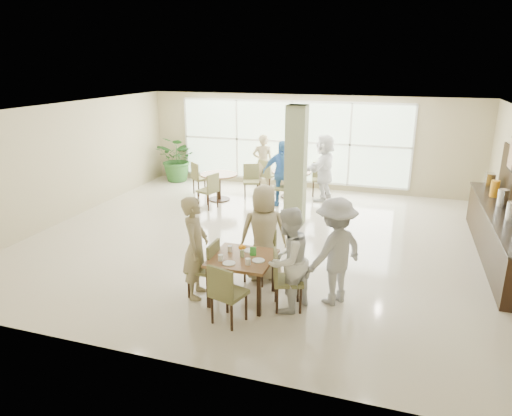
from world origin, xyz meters
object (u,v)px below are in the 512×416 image
(teen_far, at_px, (264,233))
(teen_standing, at_px, (335,251))
(teen_right, at_px, (288,260))
(teen_left, at_px, (196,247))
(main_table, at_px, (242,262))
(adult_a, at_px, (282,173))
(buffet_counter, at_px, (501,231))
(adult_b, at_px, (324,167))
(round_table_left, at_px, (219,181))
(potted_plant, at_px, (178,159))
(round_table_right, at_px, (291,177))
(adult_standing, at_px, (263,163))

(teen_far, relative_size, teen_standing, 0.99)
(teen_far, bearing_deg, teen_right, 104.40)
(teen_left, bearing_deg, main_table, -93.72)
(teen_far, bearing_deg, adult_a, -100.65)
(buffet_counter, height_order, adult_b, buffet_counter)
(teen_left, bearing_deg, round_table_left, 7.00)
(potted_plant, distance_m, teen_far, 7.49)
(adult_b, bearing_deg, buffet_counter, 64.59)
(round_table_right, bearing_deg, teen_right, -76.95)
(main_table, distance_m, teen_right, 0.79)
(teen_far, height_order, adult_standing, teen_far)
(teen_right, relative_size, adult_standing, 0.98)
(teen_standing, xyz_separation_m, adult_a, (-2.14, 4.84, -0.00))
(round_table_left, height_order, adult_a, adult_a)
(potted_plant, bearing_deg, adult_b, -7.60)
(teen_standing, bearing_deg, teen_far, -73.39)
(buffet_counter, bearing_deg, potted_plant, 158.17)
(round_table_right, distance_m, potted_plant, 3.97)
(adult_standing, bearing_deg, teen_right, 94.99)
(main_table, distance_m, round_table_left, 5.70)
(round_table_left, bearing_deg, teen_far, -58.63)
(potted_plant, height_order, teen_standing, teen_standing)
(round_table_right, bearing_deg, round_table_left, -154.07)
(main_table, distance_m, buffet_counter, 5.31)
(teen_standing, relative_size, adult_standing, 1.03)
(round_table_left, bearing_deg, adult_standing, 55.99)
(teen_right, distance_m, adult_b, 6.14)
(round_table_left, relative_size, buffet_counter, 0.22)
(adult_standing, bearing_deg, round_table_right, 142.31)
(teen_standing, height_order, adult_standing, teen_standing)
(teen_standing, bearing_deg, round_table_left, -104.72)
(teen_right, bearing_deg, round_table_left, -124.23)
(adult_a, bearing_deg, round_table_right, 75.31)
(potted_plant, height_order, teen_right, teen_right)
(adult_standing, bearing_deg, adult_b, 153.60)
(teen_left, height_order, teen_far, teen_far)
(main_table, bearing_deg, teen_left, -172.28)
(teen_right, height_order, teen_standing, teen_standing)
(round_table_left, bearing_deg, adult_b, 18.60)
(buffet_counter, relative_size, adult_a, 2.69)
(round_table_right, relative_size, adult_a, 0.64)
(main_table, height_order, teen_far, teen_far)
(main_table, distance_m, potted_plant, 8.10)
(teen_far, xyz_separation_m, adult_b, (0.16, 5.22, 0.06))
(round_table_right, distance_m, adult_standing, 1.09)
(adult_a, bearing_deg, teen_far, -87.90)
(round_table_right, distance_m, teen_right, 6.26)
(potted_plant, height_order, teen_far, teen_far)
(round_table_left, relative_size, teen_far, 0.60)
(adult_a, distance_m, adult_standing, 1.50)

